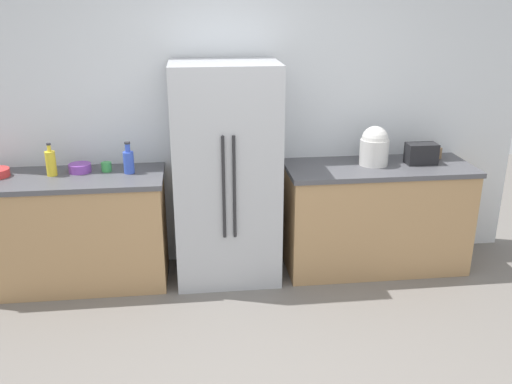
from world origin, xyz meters
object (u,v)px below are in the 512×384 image
(cup_a, at_px, (106,167))
(bowl_b, at_px, (80,168))
(rice_cooker, at_px, (374,146))
(toaster, at_px, (421,154))
(bottle_a, at_px, (129,161))
(refrigerator, at_px, (226,175))
(bottle_b, at_px, (51,163))
(cup_b, at_px, (436,153))

(cup_a, xyz_separation_m, bowl_b, (-0.21, 0.00, -0.00))
(rice_cooker, bearing_deg, toaster, -2.89)
(cup_a, bearing_deg, toaster, -2.01)
(toaster, relative_size, cup_a, 3.08)
(bottle_a, relative_size, bowl_b, 1.45)
(refrigerator, height_order, bottle_a, refrigerator)
(rice_cooker, height_order, bottle_b, rice_cooker)
(cup_b, relative_size, bowl_b, 0.54)
(toaster, distance_m, bottle_b, 2.99)
(toaster, bearing_deg, bowl_b, 178.08)
(toaster, bearing_deg, rice_cooker, 177.11)
(refrigerator, bearing_deg, bowl_b, 173.97)
(rice_cooker, height_order, cup_b, rice_cooker)
(bottle_b, bearing_deg, cup_b, 2.09)
(refrigerator, relative_size, cup_a, 21.79)
(bottle_a, bearing_deg, bowl_b, 169.58)
(toaster, xyz_separation_m, bottle_a, (-2.40, 0.02, 0.01))
(rice_cooker, bearing_deg, bottle_b, 179.79)
(bottle_a, xyz_separation_m, bowl_b, (-0.39, 0.07, -0.07))
(rice_cooker, bearing_deg, refrigerator, -177.71)
(bottle_b, bearing_deg, toaster, -0.57)
(cup_a, bearing_deg, bottle_b, -171.50)
(bottle_b, bearing_deg, refrigerator, -2.47)
(bottle_b, distance_m, cup_a, 0.42)
(rice_cooker, height_order, bowl_b, rice_cooker)
(toaster, distance_m, cup_a, 2.58)
(toaster, distance_m, rice_cooker, 0.41)
(cup_a, relative_size, bowl_b, 0.46)
(toaster, bearing_deg, bottle_a, 179.50)
(bottle_a, relative_size, cup_a, 3.13)
(rice_cooker, xyz_separation_m, cup_b, (0.60, 0.13, -0.11))
(bowl_b, bearing_deg, bottle_a, -10.42)
(rice_cooker, bearing_deg, cup_a, 178.15)
(toaster, relative_size, bottle_a, 0.99)
(toaster, height_order, cup_a, toaster)
(cup_a, xyz_separation_m, cup_b, (2.78, 0.06, 0.01))
(cup_a, height_order, bowl_b, cup_a)
(bottle_b, bearing_deg, bottle_a, -0.82)
(refrigerator, xyz_separation_m, rice_cooker, (1.23, 0.05, 0.19))
(cup_a, bearing_deg, bowl_b, 179.26)
(rice_cooker, distance_m, cup_b, 0.63)
(rice_cooker, bearing_deg, cup_b, 11.77)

